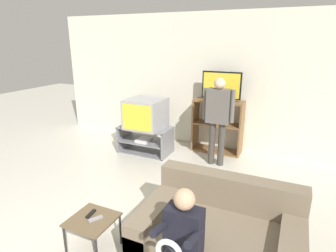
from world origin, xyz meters
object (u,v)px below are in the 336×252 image
object	(u,v)px
tv_stand	(145,140)
remote_control_black	(91,214)
television_flat	(221,87)
remote_control_white	(95,219)
snack_table	(92,223)
person_standing_adult	(218,114)
media_shelf	(217,126)
couch	(219,239)
person_seated_child	(180,241)
television_main	(146,113)

from	to	relation	value
tv_stand	remote_control_black	bearing A→B (deg)	-72.81
television_flat	remote_control_white	bearing A→B (deg)	-97.34
snack_table	person_standing_adult	world-z (taller)	person_standing_adult
tv_stand	television_flat	distance (m)	1.74
media_shelf	television_flat	size ratio (longest dim) A/B	1.41
tv_stand	couch	bearing A→B (deg)	-46.97
media_shelf	person_seated_child	xyz separation A→B (m)	(0.62, -3.36, 0.08)
snack_table	person_standing_adult	size ratio (longest dim) A/B	0.29
remote_control_black	person_seated_child	distance (m)	1.14
remote_control_white	remote_control_black	bearing A→B (deg)	-176.47
television_flat	media_shelf	bearing A→B (deg)	148.44
television_flat	snack_table	xyz separation A→B (m)	(-0.45, -3.15, -0.94)
television_main	snack_table	size ratio (longest dim) A/B	1.54
television_main	tv_stand	bearing A→B (deg)	163.07
television_flat	remote_control_white	world-z (taller)	television_flat
tv_stand	remote_control_white	world-z (taller)	tv_stand
snack_table	person_seated_child	world-z (taller)	person_seated_child
media_shelf	person_standing_adult	world-z (taller)	person_standing_adult
television_main	media_shelf	xyz separation A→B (m)	(1.21, 0.62, -0.26)
tv_stand	snack_table	size ratio (longest dim) A/B	2.24
remote_control_white	couch	xyz separation A→B (m)	(1.17, 0.37, -0.11)
media_shelf	remote_control_white	bearing A→B (deg)	-96.61
media_shelf	television_flat	xyz separation A→B (m)	(0.04, -0.02, 0.75)
tv_stand	person_standing_adult	bearing A→B (deg)	1.17
couch	snack_table	bearing A→B (deg)	-162.98
tv_stand	media_shelf	bearing A→B (deg)	26.34
television_main	television_flat	size ratio (longest dim) A/B	0.94
television_flat	snack_table	bearing A→B (deg)	-98.07
remote_control_white	couch	bearing A→B (deg)	47.14
television_main	person_seated_child	size ratio (longest dim) A/B	0.67
snack_table	remote_control_white	world-z (taller)	remote_control_white
television_main	remote_control_black	world-z (taller)	television_main
person_standing_adult	television_flat	bearing A→B (deg)	101.38
couch	person_standing_adult	distance (m)	2.40
snack_table	couch	size ratio (longest dim) A/B	0.30
television_main	person_standing_adult	distance (m)	1.37
television_flat	snack_table	world-z (taller)	television_flat
tv_stand	person_standing_adult	xyz separation A→B (m)	(1.39, 0.03, 0.66)
tv_stand	television_main	bearing A→B (deg)	-16.93
tv_stand	television_flat	xyz separation A→B (m)	(1.28, 0.59, 1.02)
tv_stand	snack_table	distance (m)	2.69
television_main	person_seated_child	xyz separation A→B (m)	(1.84, -2.73, -0.18)
television_flat	couch	distance (m)	3.05
remote_control_black	person_standing_adult	size ratio (longest dim) A/B	0.10
snack_table	television_flat	bearing A→B (deg)	81.93
tv_stand	couch	distance (m)	2.99
television_main	person_standing_adult	world-z (taller)	person_standing_adult
snack_table	remote_control_black	xyz separation A→B (m)	(-0.06, 0.05, 0.05)
television_flat	snack_table	size ratio (longest dim) A/B	1.64
television_main	snack_table	bearing A→B (deg)	-72.50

